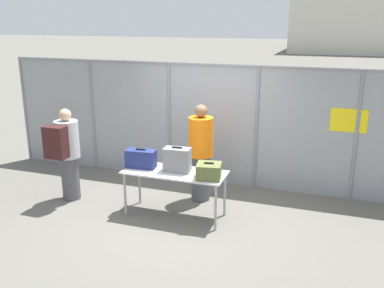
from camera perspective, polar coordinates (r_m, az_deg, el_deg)
The scene contains 9 objects.
ground_plane at distance 7.01m, azimuth -1.32°, elevation -9.59°, with size 120.00×120.00×0.00m, color #605E56.
fence_section at distance 8.05m, azimuth 2.73°, elevation 2.90°, with size 8.60×0.07×2.28m.
inspection_table at distance 6.76m, azimuth -2.32°, elevation -4.25°, with size 1.63×0.65×0.76m.
suitcase_navy at distance 6.92m, azimuth -6.82°, elevation -1.97°, with size 0.50×0.25×0.32m.
suitcase_grey at distance 6.68m, azimuth -1.99°, elevation -2.13°, with size 0.43×0.26×0.41m.
suitcase_olive at distance 6.43m, azimuth 2.27°, elevation -3.62°, with size 0.42×0.40×0.25m.
traveler_hooded at distance 7.60m, azimuth -16.44°, elevation -0.95°, with size 0.40×0.62×1.62m.
security_worker_near at distance 7.31m, azimuth 1.18°, elevation -1.04°, with size 0.42×0.42×1.70m.
utility_trailer at distance 10.42m, azimuth 13.08°, elevation 1.33°, with size 3.62×1.91×0.75m.
Camera 1 is at (2.21, -5.89, 3.08)m, focal length 40.00 mm.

